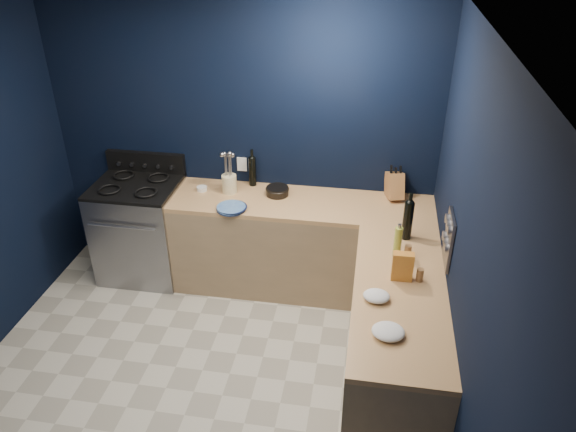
% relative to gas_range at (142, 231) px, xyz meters
% --- Properties ---
extents(floor, '(3.50, 3.50, 0.02)m').
position_rel_gas_range_xyz_m(floor, '(0.93, -1.42, -0.47)').
color(floor, beige).
rests_on(floor, ground).
extents(ceiling, '(3.50, 3.50, 0.02)m').
position_rel_gas_range_xyz_m(ceiling, '(0.93, -1.42, 2.15)').
color(ceiling, silver).
rests_on(ceiling, ground).
extents(wall_back, '(3.50, 0.02, 2.60)m').
position_rel_gas_range_xyz_m(wall_back, '(0.93, 0.34, 0.84)').
color(wall_back, black).
rests_on(wall_back, ground).
extents(wall_right, '(0.02, 3.50, 2.60)m').
position_rel_gas_range_xyz_m(wall_right, '(2.69, -1.42, 0.84)').
color(wall_right, black).
rests_on(wall_right, ground).
extents(cab_back, '(2.30, 0.63, 0.86)m').
position_rel_gas_range_xyz_m(cab_back, '(1.53, 0.02, -0.03)').
color(cab_back, '#9F815D').
rests_on(cab_back, floor).
extents(top_back, '(2.30, 0.63, 0.04)m').
position_rel_gas_range_xyz_m(top_back, '(1.53, 0.02, 0.42)').
color(top_back, '#976639').
rests_on(top_back, cab_back).
extents(cab_right, '(0.63, 1.67, 0.86)m').
position_rel_gas_range_xyz_m(cab_right, '(2.37, -1.13, -0.03)').
color(cab_right, '#9F815D').
rests_on(cab_right, floor).
extents(top_right, '(0.63, 1.67, 0.04)m').
position_rel_gas_range_xyz_m(top_right, '(2.37, -1.13, 0.42)').
color(top_right, '#976639').
rests_on(top_right, cab_right).
extents(gas_range, '(0.76, 0.66, 0.92)m').
position_rel_gas_range_xyz_m(gas_range, '(0.00, 0.00, 0.00)').
color(gas_range, gray).
rests_on(gas_range, floor).
extents(oven_door, '(0.59, 0.02, 0.42)m').
position_rel_gas_range_xyz_m(oven_door, '(0.00, -0.32, -0.01)').
color(oven_door, black).
rests_on(oven_door, gas_range).
extents(cooktop, '(0.76, 0.66, 0.03)m').
position_rel_gas_range_xyz_m(cooktop, '(0.00, 0.00, 0.48)').
color(cooktop, black).
rests_on(cooktop, gas_range).
extents(backguard, '(0.76, 0.06, 0.20)m').
position_rel_gas_range_xyz_m(backguard, '(0.00, 0.30, 0.58)').
color(backguard, black).
rests_on(backguard, gas_range).
extents(spice_panel, '(0.02, 0.28, 0.38)m').
position_rel_gas_range_xyz_m(spice_panel, '(2.67, -0.87, 0.72)').
color(spice_panel, gray).
rests_on(spice_panel, wall_right).
extents(wall_outlet, '(0.09, 0.02, 0.13)m').
position_rel_gas_range_xyz_m(wall_outlet, '(0.93, 0.32, 0.62)').
color(wall_outlet, white).
rests_on(wall_outlet, wall_back).
extents(plate_stack, '(0.32, 0.32, 0.03)m').
position_rel_gas_range_xyz_m(plate_stack, '(0.96, -0.22, 0.46)').
color(plate_stack, '#3E56A4').
rests_on(plate_stack, top_back).
extents(ramekin, '(0.12, 0.12, 0.04)m').
position_rel_gas_range_xyz_m(ramekin, '(0.60, 0.09, 0.46)').
color(ramekin, white).
rests_on(ramekin, top_back).
extents(utensil_crock, '(0.15, 0.15, 0.17)m').
position_rel_gas_range_xyz_m(utensil_crock, '(0.86, 0.10, 0.52)').
color(utensil_crock, beige).
rests_on(utensil_crock, top_back).
extents(wine_bottle_back, '(0.08, 0.08, 0.27)m').
position_rel_gas_range_xyz_m(wine_bottle_back, '(1.04, 0.27, 0.58)').
color(wine_bottle_back, black).
rests_on(wine_bottle_back, top_back).
extents(lemon_basket, '(0.24, 0.24, 0.08)m').
position_rel_gas_range_xyz_m(lemon_basket, '(1.30, 0.11, 0.48)').
color(lemon_basket, black).
rests_on(lemon_basket, top_back).
extents(knife_block, '(0.19, 0.29, 0.28)m').
position_rel_gas_range_xyz_m(knife_block, '(2.32, 0.24, 0.56)').
color(knife_block, '#976333').
rests_on(knife_block, top_back).
extents(wine_bottle_right, '(0.09, 0.09, 0.31)m').
position_rel_gas_range_xyz_m(wine_bottle_right, '(2.41, -0.44, 0.60)').
color(wine_bottle_right, black).
rests_on(wine_bottle_right, top_right).
extents(oil_bottle, '(0.07, 0.07, 0.24)m').
position_rel_gas_range_xyz_m(oil_bottle, '(2.34, -0.71, 0.56)').
color(oil_bottle, '#A4B037').
rests_on(oil_bottle, top_right).
extents(spice_jar_near, '(0.05, 0.05, 0.11)m').
position_rel_gas_range_xyz_m(spice_jar_near, '(2.42, -0.72, 0.50)').
color(spice_jar_near, olive).
rests_on(spice_jar_near, top_right).
extents(spice_jar_far, '(0.06, 0.06, 0.10)m').
position_rel_gas_range_xyz_m(spice_jar_far, '(2.49, -0.99, 0.49)').
color(spice_jar_far, olive).
rests_on(spice_jar_far, top_right).
extents(crouton_bag, '(0.15, 0.07, 0.21)m').
position_rel_gas_range_xyz_m(crouton_bag, '(2.37, -0.99, 0.55)').
color(crouton_bag, '#AD2C26').
rests_on(crouton_bag, top_right).
extents(towel_front, '(0.20, 0.17, 0.06)m').
position_rel_gas_range_xyz_m(towel_front, '(2.21, -1.25, 0.47)').
color(towel_front, white).
rests_on(towel_front, top_right).
extents(towel_end, '(0.20, 0.18, 0.06)m').
position_rel_gas_range_xyz_m(towel_end, '(2.28, -1.58, 0.47)').
color(towel_end, white).
rests_on(towel_end, top_right).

